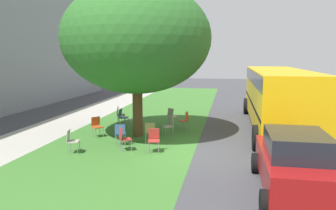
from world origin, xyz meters
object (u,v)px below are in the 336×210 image
chair_5 (122,116)px  chair_1 (120,113)px  chair_3 (71,139)px  chair_8 (135,118)px  parked_car (295,163)px  chair_6 (97,125)px  street_tree (137,39)px  chair_7 (169,124)px  chair_11 (150,131)px  chair_2 (185,119)px  school_bus (278,93)px  chair_4 (154,138)px  chair_10 (172,115)px  chair_0 (120,133)px  chair_9 (124,137)px

chair_5 → chair_1: bearing=28.2°
chair_3 → chair_8: (4.47, -1.09, 0.00)m
parked_car → chair_6: bearing=57.4°
street_tree → chair_7: street_tree is taller
chair_3 → chair_11: 3.12m
chair_1 → chair_7: 3.83m
chair_2 → chair_5: same height
chair_1 → chair_7: (-2.26, -3.09, 0.00)m
chair_6 → chair_8: same height
chair_8 → chair_11: 2.98m
chair_6 → school_bus: bearing=-68.4°
street_tree → chair_3: (-2.98, 1.67, -3.75)m
chair_2 → chair_5: (0.26, 3.25, 0.00)m
chair_4 → chair_10: (4.83, 0.16, 0.00)m
chair_4 → chair_5: same height
chair_1 → chair_11: (-3.68, -2.57, 0.00)m
chair_4 → chair_6: same height
school_bus → chair_3: bearing=125.5°
chair_2 → school_bus: size_ratio=0.08×
chair_4 → chair_11: bearing=20.4°
chair_0 → chair_10: 4.44m
chair_2 → chair_6: bearing=119.4°
chair_2 → chair_5: size_ratio=1.00×
chair_2 → chair_11: same height
chair_6 → chair_9: same height
school_bus → chair_5: bearing=96.4°
chair_0 → chair_9: (-0.67, -0.37, 0.00)m
chair_10 → parked_car: 9.02m
chair_3 → chair_7: bearing=-42.8°
chair_10 → chair_9: bearing=168.7°
chair_5 → chair_11: same height
chair_4 → school_bus: 7.17m
parked_car → chair_5: bearing=44.8°
chair_7 → chair_8: 2.28m
chair_9 → chair_11: size_ratio=1.00×
chair_2 → chair_4: 3.90m
chair_2 → chair_11: bearing=158.5°
parked_car → chair_9: bearing=62.5°
chair_6 → parked_car: bearing=-122.6°
chair_6 → school_bus: 8.72m
chair_0 → chair_4: (-0.60, -1.51, 0.00)m
chair_1 → chair_5: same height
chair_2 → chair_4: bearing=170.6°
chair_9 → school_bus: (5.03, -6.16, 1.24)m
chair_8 → chair_0: bearing=-174.0°
chair_7 → chair_10: same height
chair_1 → chair_11: 4.49m
parked_car → school_bus: school_bus is taller
chair_6 → chair_10: same height
chair_2 → chair_1: bearing=74.9°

